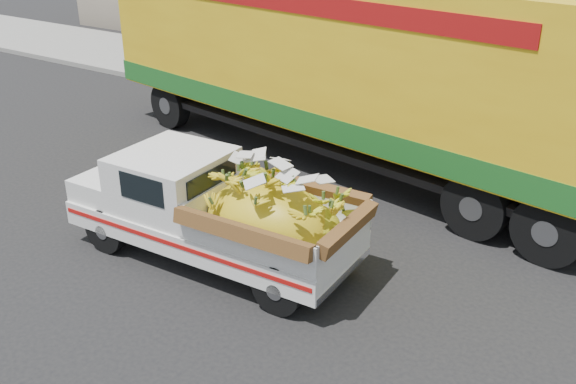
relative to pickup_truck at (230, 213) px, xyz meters
The scene contains 5 objects.
ground 1.35m from the pickup_truck, 169.09° to the right, with size 100.00×100.00×0.00m, color black.
curb 6.99m from the pickup_truck, 98.52° to the left, with size 60.00×0.25×0.15m, color gray.
sidewalk 9.06m from the pickup_truck, 96.54° to the left, with size 60.00×4.00×0.14m, color gray.
pickup_truck is the anchor object (origin of this frame).
semi_trailer 4.63m from the pickup_truck, 97.41° to the left, with size 12.07×4.36×3.80m.
Camera 1 is at (6.44, -6.23, 5.04)m, focal length 40.00 mm.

